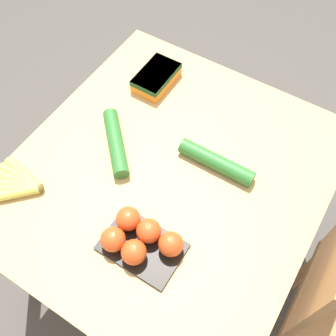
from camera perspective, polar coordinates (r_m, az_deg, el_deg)
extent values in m
plane|color=#4C4742|center=(1.98, 0.00, -12.04)|extent=(12.00, 12.00, 0.00)
cube|color=tan|center=(1.32, 0.00, -1.04)|extent=(1.08, 0.99, 0.03)
cylinder|color=tan|center=(2.00, -3.30, 9.12)|extent=(0.06, 0.06, 0.72)
cylinder|color=tan|center=(1.70, -21.98, -12.63)|extent=(0.06, 0.06, 0.72)
cylinder|color=tan|center=(1.84, 19.80, -2.28)|extent=(0.06, 0.06, 0.72)
cube|color=#A87547|center=(1.29, 22.15, -13.00)|extent=(0.39, 0.02, 0.52)
cylinder|color=#A87547|center=(1.82, 19.34, -13.90)|extent=(0.04, 0.04, 0.44)
sphere|color=brown|center=(1.32, -18.21, -2.80)|extent=(0.03, 0.03, 0.03)
cylinder|color=#CCC651|center=(1.37, -20.23, -0.84)|extent=(0.06, 0.16, 0.03)
cylinder|color=#CCC651|center=(1.36, -20.68, -1.28)|extent=(0.04, 0.16, 0.03)
cylinder|color=#CCC651|center=(1.36, -21.04, -1.79)|extent=(0.07, 0.16, 0.03)
cylinder|color=#CCC651|center=(1.35, -21.31, -2.33)|extent=(0.10, 0.16, 0.03)
cylinder|color=#CCC651|center=(1.35, -21.46, -2.89)|extent=(0.12, 0.15, 0.03)
cylinder|color=#CCC651|center=(1.34, -21.50, -3.46)|extent=(0.14, 0.14, 0.03)
cube|color=black|center=(1.19, -3.77, -11.33)|extent=(0.16, 0.24, 0.01)
sphere|color=#DB4C1E|center=(1.18, -5.93, -7.27)|extent=(0.07, 0.07, 0.07)
sphere|color=#DB4C1E|center=(1.16, -8.12, -10.13)|extent=(0.07, 0.07, 0.07)
sphere|color=#DB4C1E|center=(1.16, -2.83, -9.11)|extent=(0.07, 0.07, 0.07)
sphere|color=#DB4C1E|center=(1.14, -4.99, -12.08)|extent=(0.07, 0.07, 0.07)
sphere|color=#DB4C1E|center=(1.14, 0.41, -10.98)|extent=(0.07, 0.07, 0.07)
cube|color=orange|center=(1.53, -1.71, 12.96)|extent=(0.18, 0.12, 0.06)
cube|color=#19471E|center=(1.52, -1.73, 13.44)|extent=(0.19, 0.12, 0.02)
cylinder|color=#2D702D|center=(1.30, 7.02, 0.86)|extent=(0.05, 0.26, 0.05)
cylinder|color=#2D702D|center=(1.35, -7.60, 3.69)|extent=(0.23, 0.22, 0.05)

